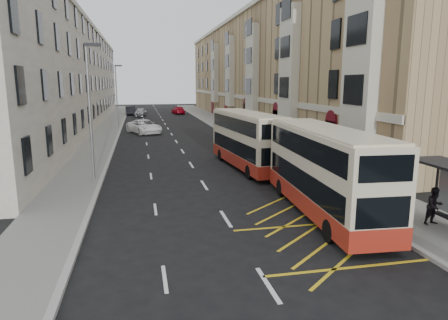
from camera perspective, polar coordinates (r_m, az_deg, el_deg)
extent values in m
plane|color=black|center=(14.28, 3.72, -13.61)|extent=(200.00, 200.00, 0.00)
cube|color=slate|center=(44.42, 3.28, 3.43)|extent=(4.00, 120.00, 0.15)
cube|color=slate|center=(43.07, -17.08, 2.72)|extent=(3.00, 120.00, 0.15)
cube|color=#989993|center=(43.94, 0.75, 3.37)|extent=(0.25, 120.00, 0.15)
cube|color=#989993|center=(42.96, -15.08, 2.81)|extent=(0.25, 120.00, 0.15)
cube|color=tan|center=(60.90, 5.97, 12.45)|extent=(10.00, 79.00, 15.00)
cube|color=beige|center=(59.57, 1.23, 9.17)|extent=(0.18, 79.00, 0.50)
cube|color=beige|center=(60.21, 1.20, 19.69)|extent=(0.40, 79.00, 0.50)
cube|color=beige|center=(26.12, 19.05, 13.87)|extent=(0.80, 3.20, 10.00)
cube|color=beige|center=(36.96, 9.28, 13.31)|extent=(0.80, 3.20, 10.00)
cube|color=beige|center=(48.35, 4.04, 12.86)|extent=(0.80, 3.20, 10.00)
cube|color=beige|center=(59.97, 0.83, 12.53)|extent=(0.80, 3.20, 10.00)
cube|color=beige|center=(71.72, -1.34, 12.29)|extent=(0.80, 3.20, 10.00)
cube|color=#580913|center=(30.03, 14.96, 2.54)|extent=(0.20, 1.60, 3.00)
cube|color=#580913|center=(41.00, 7.41, 5.01)|extent=(0.20, 1.60, 3.00)
cube|color=#580913|center=(52.43, 3.07, 6.39)|extent=(0.20, 1.60, 3.00)
cube|color=#580913|center=(64.07, 0.28, 7.25)|extent=(0.20, 1.60, 3.00)
cube|color=#580913|center=(75.82, -1.65, 7.83)|extent=(0.20, 1.60, 3.00)
cube|color=silver|center=(58.83, -22.06, 10.80)|extent=(9.00, 79.00, 13.00)
cube|color=beige|center=(58.66, -17.98, 17.44)|extent=(0.30, 79.00, 0.50)
cube|color=black|center=(18.73, 25.04, -3.92)|extent=(0.08, 0.08, 2.60)
cube|color=black|center=(19.51, 28.05, -3.61)|extent=(0.08, 0.08, 2.60)
cylinder|color=red|center=(18.67, 20.49, -6.16)|extent=(0.06, 0.06, 1.00)
cylinder|color=red|center=(21.37, 15.86, -3.74)|extent=(0.06, 0.06, 1.00)
cylinder|color=red|center=(24.20, 12.31, -1.86)|extent=(0.06, 0.06, 1.00)
cube|color=red|center=(21.26, 15.93, -2.49)|extent=(0.05, 6.50, 0.06)
cube|color=red|center=(21.36, 15.87, -3.61)|extent=(0.05, 6.50, 0.06)
cylinder|color=gray|center=(24.71, -18.61, 6.30)|extent=(0.16, 0.16, 8.00)
cube|color=black|center=(24.69, -18.23, 15.39)|extent=(0.90, 0.18, 0.18)
cylinder|color=gray|center=(54.59, -15.08, 8.79)|extent=(0.16, 0.16, 8.00)
cube|color=black|center=(54.58, -14.86, 12.90)|extent=(0.90, 0.18, 0.18)
cube|color=beige|center=(18.48, 14.14, -1.33)|extent=(2.82, 10.03, 3.56)
cube|color=#A32518|center=(18.81, 13.95, -5.42)|extent=(2.85, 10.06, 0.81)
cube|color=black|center=(18.57, 14.08, -2.62)|extent=(2.81, 9.24, 0.99)
cube|color=black|center=(18.28, 14.31, 2.06)|extent=(2.81, 9.24, 0.90)
cube|color=beige|center=(18.18, 14.41, 4.27)|extent=(2.71, 9.63, 0.11)
cube|color=black|center=(23.09, 9.41, 0.33)|extent=(1.92, 0.18, 1.17)
cube|color=black|center=(22.82, 9.55, 4.89)|extent=(1.58, 0.16, 0.41)
cube|color=black|center=(14.30, 21.72, -6.99)|extent=(1.92, 0.18, 1.08)
cylinder|color=black|center=(21.42, 8.15, -3.94)|extent=(0.30, 0.91, 0.90)
cylinder|color=black|center=(22.09, 13.23, -3.67)|extent=(0.30, 0.91, 0.90)
cylinder|color=black|center=(15.75, 14.87, -9.78)|extent=(0.30, 0.91, 0.90)
cylinder|color=black|center=(16.64, 21.41, -9.05)|extent=(0.30, 0.91, 0.90)
cube|color=beige|center=(27.88, 3.35, 3.02)|extent=(3.07, 9.92, 3.50)
cube|color=#A32518|center=(28.10, 3.31, 0.28)|extent=(3.09, 9.95, 0.80)
cube|color=black|center=(27.94, 3.34, 2.16)|extent=(3.03, 9.14, 0.98)
cube|color=black|center=(27.75, 3.37, 5.24)|extent=(3.03, 9.14, 0.89)
cube|color=beige|center=(27.69, 3.39, 6.68)|extent=(2.94, 9.52, 0.11)
cube|color=black|center=(32.49, 0.37, 3.51)|extent=(1.88, 0.24, 1.15)
cube|color=black|center=(32.30, 0.37, 6.71)|extent=(1.55, 0.21, 0.40)
cube|color=black|center=(23.50, 7.44, 0.50)|extent=(1.88, 0.24, 1.06)
cylinder|color=black|center=(30.75, -0.46, 0.73)|extent=(0.33, 0.91, 0.89)
cylinder|color=black|center=(31.37, 3.06, 0.92)|extent=(0.33, 0.91, 0.89)
cylinder|color=black|center=(24.94, 3.62, -1.73)|extent=(0.33, 0.91, 0.89)
cylinder|color=black|center=(25.70, 7.82, -1.42)|extent=(0.33, 0.91, 0.89)
imported|color=black|center=(18.68, 27.88, -5.82)|extent=(0.83, 0.68, 1.58)
imported|color=black|center=(23.61, 16.04, -1.37)|extent=(1.14, 0.87, 1.80)
imported|color=white|center=(48.19, -11.34, 4.70)|extent=(4.53, 6.34, 1.60)
imported|color=#9C9EA3|center=(72.37, -11.85, 6.69)|extent=(2.47, 4.61, 1.49)
imported|color=black|center=(76.51, -13.22, 6.89)|extent=(2.00, 4.88, 1.57)
imported|color=#960011|center=(77.14, -6.55, 7.09)|extent=(2.34, 5.04, 1.43)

